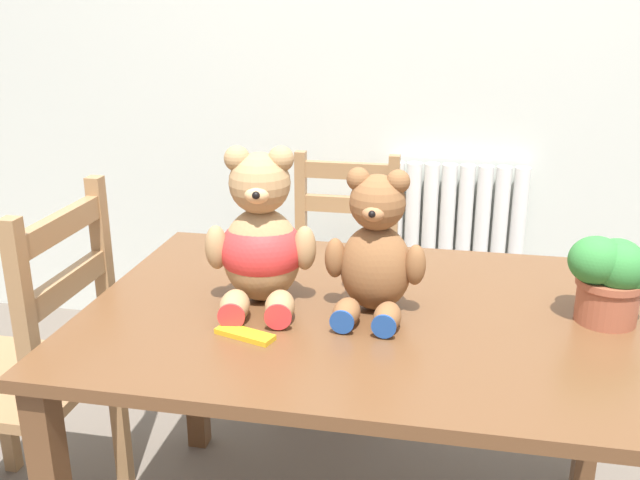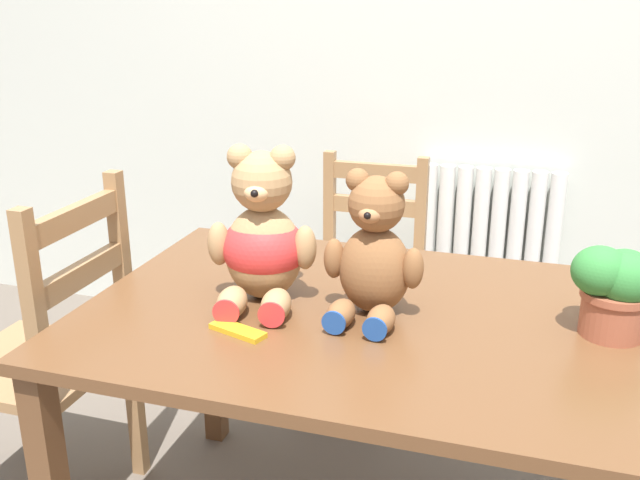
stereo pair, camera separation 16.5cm
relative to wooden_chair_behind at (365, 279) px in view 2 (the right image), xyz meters
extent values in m
cube|color=silver|center=(0.22, 0.46, 0.86)|extent=(8.00, 0.04, 2.60)
cylinder|color=white|center=(0.16, 0.39, -0.04)|extent=(0.06, 0.06, 0.80)
cylinder|color=white|center=(0.23, 0.39, -0.04)|extent=(0.06, 0.06, 0.80)
cylinder|color=white|center=(0.30, 0.39, -0.04)|extent=(0.06, 0.06, 0.80)
cylinder|color=white|center=(0.37, 0.39, -0.04)|extent=(0.06, 0.06, 0.80)
cylinder|color=white|center=(0.44, 0.39, -0.04)|extent=(0.06, 0.06, 0.80)
cylinder|color=white|center=(0.51, 0.39, -0.04)|extent=(0.06, 0.06, 0.80)
cylinder|color=white|center=(0.58, 0.39, -0.04)|extent=(0.06, 0.06, 0.80)
cylinder|color=white|center=(0.65, 0.39, -0.04)|extent=(0.06, 0.06, 0.80)
cube|color=white|center=(0.40, 0.39, -0.42)|extent=(0.55, 0.10, 0.04)
cube|color=brown|center=(0.22, -0.87, 0.27)|extent=(1.32, 0.92, 0.03)
cube|color=brown|center=(-0.39, -0.46, -0.09)|extent=(0.06, 0.06, 0.70)
cube|color=brown|center=(0.83, -0.46, -0.09)|extent=(0.06, 0.06, 0.70)
cube|color=#997047|center=(0.00, -0.05, -0.01)|extent=(0.39, 0.41, 0.03)
cube|color=#997047|center=(0.17, -0.23, -0.23)|extent=(0.04, 0.04, 0.42)
cube|color=#997047|center=(-0.17, -0.23, -0.23)|extent=(0.04, 0.04, 0.42)
cube|color=#997047|center=(0.17, 0.14, 0.00)|extent=(0.04, 0.04, 0.88)
cube|color=#997047|center=(-0.17, 0.14, 0.00)|extent=(0.04, 0.04, 0.88)
cube|color=#997047|center=(0.00, 0.14, 0.37)|extent=(0.31, 0.03, 0.06)
cube|color=#997047|center=(0.00, 0.14, 0.24)|extent=(0.31, 0.03, 0.06)
cube|color=#997047|center=(-0.73, -0.89, 0.00)|extent=(0.42, 0.41, 0.03)
cube|color=#997047|center=(-0.93, -0.71, -0.23)|extent=(0.04, 0.04, 0.43)
cube|color=#997047|center=(-0.54, -1.08, 0.04)|extent=(0.04, 0.04, 0.97)
cube|color=#997047|center=(-0.54, -0.71, 0.04)|extent=(0.04, 0.04, 0.97)
cube|color=#997047|center=(-0.54, -0.89, 0.45)|extent=(0.03, 0.33, 0.06)
cube|color=#997047|center=(-0.54, -0.89, 0.30)|extent=(0.03, 0.33, 0.06)
ellipsoid|color=tan|center=(-0.05, -0.86, 0.40)|extent=(0.21, 0.19, 0.23)
sphere|color=tan|center=(-0.05, -0.86, 0.57)|extent=(0.14, 0.14, 0.14)
sphere|color=tan|center=(0.00, -0.85, 0.63)|extent=(0.06, 0.06, 0.06)
sphere|color=tan|center=(-0.09, -0.87, 0.63)|extent=(0.06, 0.06, 0.06)
ellipsoid|color=#E5B279|center=(-0.04, -0.91, 0.56)|extent=(0.07, 0.06, 0.05)
sphere|color=black|center=(-0.03, -0.94, 0.57)|extent=(0.02, 0.02, 0.02)
ellipsoid|color=tan|center=(0.06, -0.86, 0.42)|extent=(0.06, 0.06, 0.11)
ellipsoid|color=tan|center=(-0.14, -0.89, 0.42)|extent=(0.06, 0.06, 0.11)
ellipsoid|color=tan|center=(0.03, -0.97, 0.32)|extent=(0.09, 0.12, 0.07)
cylinder|color=red|center=(0.03, -1.02, 0.32)|extent=(0.06, 0.02, 0.06)
ellipsoid|color=tan|center=(-0.08, -0.98, 0.32)|extent=(0.09, 0.12, 0.07)
cylinder|color=red|center=(-0.07, -1.04, 0.32)|extent=(0.06, 0.02, 0.06)
ellipsoid|color=red|center=(-0.05, -0.86, 0.41)|extent=(0.23, 0.20, 0.16)
ellipsoid|color=brown|center=(0.23, -0.86, 0.39)|extent=(0.17, 0.15, 0.20)
sphere|color=brown|center=(0.23, -0.86, 0.54)|extent=(0.13, 0.13, 0.13)
sphere|color=brown|center=(0.27, -0.86, 0.59)|extent=(0.05, 0.05, 0.05)
sphere|color=brown|center=(0.18, -0.86, 0.59)|extent=(0.05, 0.05, 0.05)
ellipsoid|color=#B2794C|center=(0.23, -0.91, 0.53)|extent=(0.06, 0.05, 0.04)
sphere|color=black|center=(0.22, -0.93, 0.54)|extent=(0.02, 0.02, 0.02)
ellipsoid|color=brown|center=(0.32, -0.88, 0.41)|extent=(0.05, 0.05, 0.10)
ellipsoid|color=brown|center=(0.13, -0.87, 0.41)|extent=(0.05, 0.05, 0.10)
ellipsoid|color=brown|center=(0.27, -0.97, 0.31)|extent=(0.07, 0.11, 0.06)
cylinder|color=#1E4793|center=(0.27, -1.02, 0.31)|extent=(0.05, 0.01, 0.05)
ellipsoid|color=brown|center=(0.18, -0.96, 0.31)|extent=(0.07, 0.11, 0.06)
cylinder|color=#1E4793|center=(0.17, -1.01, 0.31)|extent=(0.05, 0.01, 0.05)
cylinder|color=#9E5138|center=(0.75, -0.83, 0.34)|extent=(0.13, 0.13, 0.10)
cylinder|color=#9E5138|center=(0.75, -0.83, 0.38)|extent=(0.15, 0.15, 0.02)
ellipsoid|color=#337F38|center=(0.78, -0.83, 0.41)|extent=(0.12, 0.11, 0.10)
ellipsoid|color=#337F38|center=(0.76, -0.79, 0.42)|extent=(0.12, 0.12, 0.10)
ellipsoid|color=#337F38|center=(0.71, -0.79, 0.42)|extent=(0.09, 0.08, 0.06)
ellipsoid|color=#337F38|center=(0.71, -0.84, 0.43)|extent=(0.12, 0.11, 0.11)
ellipsoid|color=#337F38|center=(0.76, -0.85, 0.42)|extent=(0.12, 0.10, 0.11)
cube|color=gold|center=(-0.03, -1.06, 0.29)|extent=(0.14, 0.08, 0.01)
camera|label=1|loc=(0.40, -2.39, 0.98)|focal=40.00mm
camera|label=2|loc=(0.56, -2.35, 0.98)|focal=40.00mm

